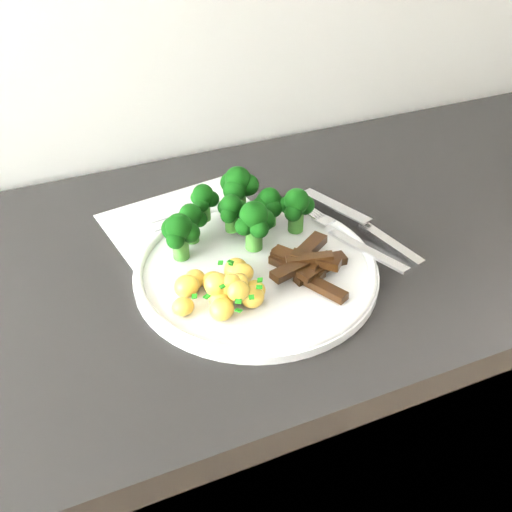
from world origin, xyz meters
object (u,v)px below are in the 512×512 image
Objects in this scene: broccoli at (237,209)px; beef_strips at (307,264)px; knife at (374,233)px; plate at (256,269)px; potatoes at (225,286)px; recipe_paper at (208,245)px; counter at (302,428)px; fork at (352,240)px.

beef_strips is at bearing -64.86° from broccoli.
plate is at bearing -177.01° from knife.
potatoes is 0.87× the size of beef_strips.
broccoli reaches higher than knife.
beef_strips is (0.11, 0.01, -0.01)m from potatoes.
recipe_paper is 2.58× the size of beef_strips.
beef_strips is at bearing -50.75° from recipe_paper.
plate is 1.43× the size of knife.
counter is 17.82× the size of beef_strips.
knife is (0.12, 0.04, -0.01)m from beef_strips.
knife is (0.22, -0.07, 0.01)m from recipe_paper.
counter is at bearing 23.18° from plate.
plate is at bearing -156.82° from counter.
plate is 0.09m from broccoli.
potatoes is (-0.02, -0.12, 0.03)m from recipe_paper.
recipe_paper reaches higher than counter.
recipe_paper is 1.59× the size of broccoli.
broccoli is (0.01, 0.08, 0.04)m from plate.
knife is (0.24, 0.05, -0.02)m from potatoes.
plate reaches higher than recipe_paper.
recipe_paper is at bearing 153.40° from fork.
plate is 2.41× the size of beef_strips.
recipe_paper is at bearing 113.82° from plate.
fork is (0.13, -0.08, -0.03)m from broccoli.
fork reaches higher than plate.
potatoes is 0.11m from beef_strips.
counter is 7.39× the size of plate.
counter is 20.42× the size of potatoes.
beef_strips is (-0.06, -0.08, 0.45)m from counter.
plate is 0.07m from beef_strips.
fork is at bearing -1.71° from plate.
counter is 0.46m from recipe_paper.
plate is at bearing 33.61° from potatoes.
knife is at bearing 11.17° from potatoes.
broccoli is at bearing 148.28° from fork.
plate is 1.49× the size of broccoli.
counter is 0.46m from plate.
broccoli is 0.19m from knife.
counter is at bearing 26.91° from potatoes.
counter is 0.50m from broccoli.
potatoes is 0.24m from knife.
recipe_paper is 0.15m from beef_strips.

